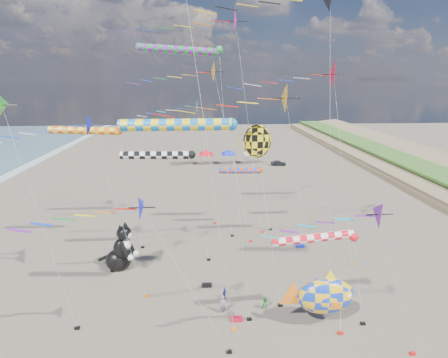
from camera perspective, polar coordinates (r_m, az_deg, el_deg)
delta_kite_0 at (r=42.60m, az=-6.53°, el=11.36°), size 9.18×1.85×16.23m
delta_kite_1 at (r=29.01m, az=-24.68°, el=7.04°), size 11.66×1.96×15.86m
delta_kite_2 at (r=33.23m, az=17.94°, el=15.62°), size 11.37×2.50×20.03m
delta_kite_6 at (r=26.30m, az=7.50°, el=12.52°), size 12.48×2.30×18.23m
delta_kite_7 at (r=36.95m, az=-2.61°, el=16.78°), size 12.43×2.39×20.30m
delta_kite_8 at (r=39.79m, az=-0.67°, el=24.16°), size 15.70×2.81×25.62m
delta_kite_9 at (r=21.63m, az=-13.53°, el=-5.04°), size 11.21×1.75×11.99m
delta_kite_10 at (r=22.94m, az=23.41°, el=-5.45°), size 9.40×1.81×11.71m
windsock_0 at (r=23.43m, az=-6.91°, el=8.64°), size 9.13×0.85×15.83m
windsock_1 at (r=38.64m, az=-6.78°, el=20.10°), size 10.15×0.86×21.64m
windsock_2 at (r=38.26m, az=-21.22°, el=7.30°), size 8.66×0.79×13.68m
windsock_3 at (r=33.84m, az=-10.29°, el=3.77°), size 8.38×0.80×11.73m
windsock_4 at (r=25.95m, az=15.05°, el=-9.38°), size 7.62×0.66×7.81m
windsock_5 at (r=41.64m, az=3.05°, el=1.31°), size 6.64×0.74×8.18m
angelfish_kite at (r=27.53m, az=5.02°, el=5.92°), size 3.74×3.02×14.94m
cat_inflatable at (r=36.40m, az=-16.64°, el=-10.38°), size 4.19×3.16×5.08m
fish_inflatable at (r=28.64m, az=16.14°, el=-17.85°), size 5.82×2.07×4.88m
person_adult at (r=29.94m, az=-0.18°, el=-19.85°), size 0.64×0.51×1.53m
child_green at (r=30.63m, az=6.77°, el=-19.51°), size 0.60×0.50×1.14m
child_blue at (r=31.69m, az=0.09°, el=-18.15°), size 0.55×0.63×1.02m
kite_bag_0 at (r=29.57m, az=2.08°, el=-21.88°), size 0.90×0.44×0.30m
kite_bag_1 at (r=41.09m, az=12.33°, el=-10.61°), size 0.90×0.44×0.30m
kite_bag_2 at (r=33.42m, az=-2.84°, el=-16.92°), size 0.90×0.44×0.30m
tent_row at (r=77.30m, az=-1.10°, el=4.70°), size 19.20×4.20×3.80m
parked_car at (r=77.63m, az=8.85°, el=2.61°), size 3.53×1.87×1.15m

